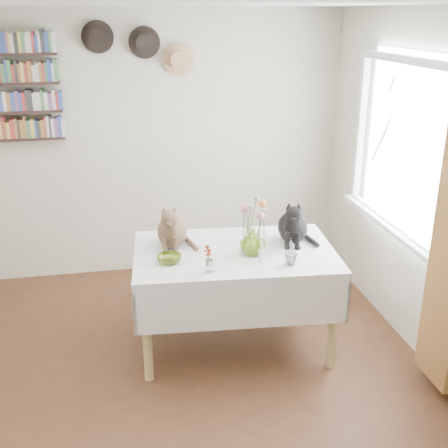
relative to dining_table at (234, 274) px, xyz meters
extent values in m
cube|color=#58341D|center=(-0.66, -0.71, -0.62)|extent=(4.04, 4.54, 0.04)
cube|color=beige|center=(-0.66, 1.56, 0.65)|extent=(4.04, 0.04, 2.54)
cube|color=white|center=(1.31, 0.09, 0.90)|extent=(0.01, 1.40, 1.20)
cube|color=white|center=(1.31, 0.09, 1.53)|extent=(0.06, 1.52, 0.06)
cube|color=white|center=(1.31, 0.09, 0.27)|extent=(0.06, 1.52, 0.06)
cube|color=white|center=(1.31, 0.82, 0.90)|extent=(0.06, 0.06, 1.20)
cube|color=white|center=(1.28, 0.09, 0.27)|extent=(0.12, 1.50, 0.04)
cube|color=white|center=(0.00, 0.00, 0.16)|extent=(1.55, 1.07, 0.06)
cylinder|color=tan|center=(-0.69, -0.34, -0.23)|extent=(0.06, 0.06, 0.73)
cylinder|color=tan|center=(0.63, -0.45, -0.23)|extent=(0.06, 0.06, 0.73)
cylinder|color=tan|center=(-0.63, 0.45, -0.23)|extent=(0.06, 0.06, 0.73)
cylinder|color=tan|center=(0.69, 0.34, -0.23)|extent=(0.06, 0.06, 0.73)
imported|color=#BAD551|center=(0.12, -0.09, 0.29)|extent=(0.24, 0.24, 0.20)
imported|color=#BAD551|center=(-0.50, -0.12, 0.22)|extent=(0.19, 0.19, 0.05)
imported|color=white|center=(0.33, -0.32, 0.24)|extent=(0.10, 0.10, 0.08)
cylinder|color=white|center=(0.14, -0.24, 0.24)|extent=(0.04, 0.04, 0.09)
cylinder|color=white|center=(0.14, -0.24, 0.32)|extent=(0.02, 0.02, 0.07)
cylinder|color=white|center=(-0.24, -0.32, 0.24)|extent=(0.05, 0.05, 0.09)
cone|color=white|center=(0.43, -0.01, 0.23)|extent=(0.05, 0.05, 0.07)
sphere|color=beige|center=(0.43, -0.01, 0.27)|extent=(0.03, 0.03, 0.03)
cylinder|color=#4C7233|center=(0.09, -0.08, 0.40)|extent=(0.01, 0.01, 0.30)
sphere|color=#CE828F|center=(0.09, -0.08, 0.55)|extent=(0.07, 0.07, 0.07)
cylinder|color=#4C7233|center=(0.16, -0.11, 0.38)|extent=(0.01, 0.01, 0.26)
sphere|color=#CE828F|center=(0.16, -0.11, 0.51)|extent=(0.06, 0.06, 0.06)
cylinder|color=#4C7233|center=(0.18, -0.06, 0.42)|extent=(0.01, 0.01, 0.34)
sphere|color=orange|center=(0.18, -0.06, 0.59)|extent=(0.06, 0.06, 0.06)
cylinder|color=#4C7233|center=(0.06, -0.05, 0.40)|extent=(0.01, 0.01, 0.31)
sphere|color=orange|center=(0.06, -0.05, 0.56)|extent=(0.05, 0.05, 0.05)
cylinder|color=#4C7233|center=(0.12, -0.04, 0.43)|extent=(0.01, 0.01, 0.37)
sphere|color=#999E93|center=(0.12, -0.04, 0.62)|extent=(0.04, 0.04, 0.04)
cylinder|color=#4C7233|center=(0.07, -0.12, 0.41)|extent=(0.01, 0.01, 0.33)
sphere|color=#999E93|center=(0.07, -0.12, 0.58)|extent=(0.04, 0.04, 0.04)
cylinder|color=#4C7233|center=(0.19, -0.13, 0.39)|extent=(0.01, 0.01, 0.29)
sphere|color=#999E93|center=(0.19, -0.13, 0.54)|extent=(0.04, 0.04, 0.04)
cube|color=#311C18|center=(-1.76, 1.45, 0.80)|extent=(1.00, 0.16, 0.02)
cube|color=#311C18|center=(-1.76, 1.45, 1.04)|extent=(1.00, 0.16, 0.02)
cylinder|color=black|center=(-0.91, 1.50, 1.65)|extent=(0.28, 0.02, 0.28)
cylinder|color=black|center=(-0.91, 1.46, 1.65)|extent=(0.16, 0.08, 0.16)
cylinder|color=black|center=(-0.51, 1.50, 1.60)|extent=(0.28, 0.02, 0.28)
cylinder|color=black|center=(-0.51, 1.46, 1.60)|extent=(0.16, 0.08, 0.16)
cylinder|color=tan|center=(-0.21, 1.50, 1.45)|extent=(0.28, 0.02, 0.28)
cylinder|color=tan|center=(-0.21, 1.46, 1.45)|extent=(0.16, 0.08, 0.16)
camera|label=1|loc=(-0.81, -3.73, 1.86)|focal=45.00mm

